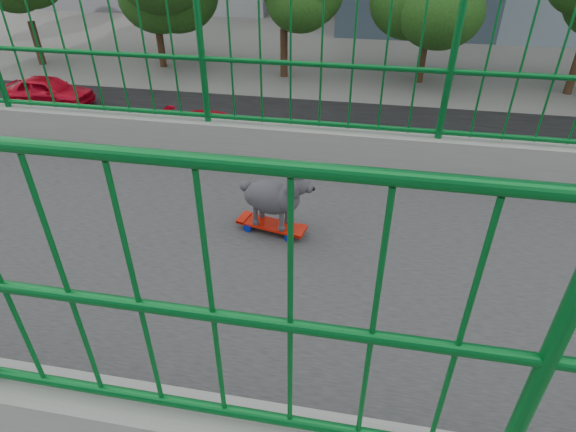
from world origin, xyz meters
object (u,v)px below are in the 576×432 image
Objects in this scene: car_0 at (169,285)px; car_5 at (242,297)px; poodle at (275,195)px; car_4 at (49,91)px; car_6 at (256,224)px; car_7 at (274,171)px; car_3 at (217,131)px; skateboard at (272,226)px.

car_0 is 1.93m from car_5.
car_4 is at bearing -127.54° from poodle.
car_6 is at bearing -152.04° from poodle.
car_5 reaches higher than car_6.
car_5 is at bearing 90.00° from car_0.
poodle reaches higher than car_7.
poodle is 17.70m from car_3.
car_6 is (-8.96, -2.55, -6.64)m from poodle.
poodle is 0.10× the size of car_7.
poodle is at bearing 35.24° from car_0.
car_4 is at bearing -137.49° from car_0.
car_5 is at bearing -147.57° from poodle.
car_3 is 1.12× the size of car_4.
skateboard reaches higher than car_6.
car_4 reaches higher than car_5.
car_3 is 10.29m from car_5.
skateboard is at bearing -90.00° from poodle.
poodle is at bearing -159.20° from car_3.
car_3 is 0.93× the size of car_7.
poodle is at bearing -139.59° from car_4.
poodle reaches higher than car_4.
car_7 is at bearing -135.07° from car_3.
car_5 is at bearing -133.13° from car_4.
car_5 is at bearing -158.95° from car_3.
car_0 reaches higher than car_5.
skateboard is at bearing -167.86° from car_7.
car_5 is 0.75× the size of car_7.
car_3 is at bearing -169.58° from car_0.
skateboard is 0.13× the size of car_5.
car_4 is 18.72m from car_5.
car_3 is (-15.36, -5.84, -6.58)m from poodle.
car_5 is (-5.76, -2.11, -6.39)m from skateboard.
poodle is 9.05m from car_5.
car_0 is at bearing 167.44° from car_7.
car_0 is 17.36m from car_4.
car_5 is at bearing -175.51° from car_7.
car_7 is (-3.20, -0.09, 0.12)m from car_6.
car_4 is 16.36m from car_6.
skateboard is 8.85m from car_5.
skateboard is 0.26m from poodle.
skateboard is 0.11× the size of car_6.
car_4 is 1.10× the size of car_5.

